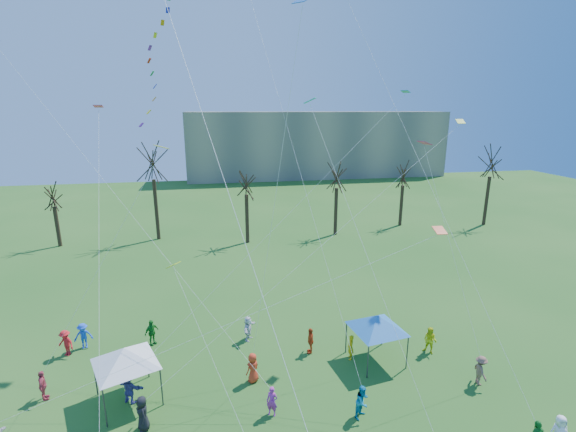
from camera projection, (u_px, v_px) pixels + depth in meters
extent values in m
cube|color=gray|center=(316.00, 144.00, 95.61)|extent=(60.00, 14.00, 15.00)
cylinder|color=black|center=(57.00, 227.00, 46.63)|extent=(0.44, 0.44, 4.76)
cylinder|color=black|center=(156.00, 210.00, 48.85)|extent=(0.44, 0.44, 7.47)
cylinder|color=black|center=(247.00, 219.00, 47.79)|extent=(0.44, 0.44, 5.89)
cylinder|color=black|center=(336.00, 212.00, 50.83)|extent=(0.44, 0.44, 6.06)
cylinder|color=black|center=(401.00, 205.00, 54.98)|extent=(0.44, 0.44, 5.62)
cylinder|color=black|center=(486.00, 201.00, 55.08)|extent=(0.44, 0.44, 6.76)
cylinder|color=white|center=(230.00, 199.00, 16.45)|extent=(0.02, 0.02, 24.46)
cylinder|color=#3F3F44|center=(105.00, 408.00, 20.06)|extent=(0.10, 0.10, 2.29)
cylinder|color=#3F3F44|center=(162.00, 387.00, 21.58)|extent=(0.10, 0.10, 2.29)
cylinder|color=#3F3F44|center=(95.00, 377.00, 22.35)|extent=(0.10, 0.10, 2.29)
cylinder|color=#3F3F44|center=(147.00, 360.00, 23.87)|extent=(0.10, 0.10, 2.29)
pyramid|color=white|center=(125.00, 356.00, 21.54)|extent=(4.02, 4.02, 0.98)
cylinder|color=#3F3F44|center=(368.00, 362.00, 23.80)|extent=(0.09, 0.09, 2.23)
cylinder|color=#3F3F44|center=(407.00, 352.00, 24.69)|extent=(0.09, 0.09, 2.23)
cylinder|color=#3F3F44|center=(346.00, 337.00, 26.32)|extent=(0.09, 0.09, 2.23)
cylinder|color=#3F3F44|center=(383.00, 330.00, 27.21)|extent=(0.09, 0.09, 2.23)
pyramid|color=blue|center=(377.00, 322.00, 25.09)|extent=(4.21, 4.21, 0.96)
imported|color=black|center=(143.00, 413.00, 20.02)|extent=(0.84, 1.04, 1.85)
imported|color=#AD2B9B|center=(272.00, 401.00, 20.97)|extent=(0.71, 0.63, 1.65)
imported|color=#0C7FAE|center=(363.00, 401.00, 20.85)|extent=(1.12, 1.09, 1.82)
imported|color=brown|center=(480.00, 370.00, 23.32)|extent=(0.79, 1.23, 1.81)
imported|color=#CE4458|center=(43.00, 386.00, 22.08)|extent=(0.66, 1.11, 1.77)
imported|color=#524AA2|center=(129.00, 388.00, 21.87)|extent=(1.71, 1.34, 1.82)
imported|color=red|center=(253.00, 368.00, 23.56)|extent=(1.06, 1.01, 1.83)
imported|color=gold|center=(351.00, 347.00, 25.72)|extent=(0.46, 0.64, 1.65)
imported|color=#D1DB17|center=(430.00, 341.00, 26.30)|extent=(1.10, 1.13, 1.83)
imported|color=blue|center=(83.00, 336.00, 26.90)|extent=(1.26, 0.86, 1.80)
imported|color=#1A7B22|center=(152.00, 332.00, 27.29)|extent=(1.07, 1.06, 1.82)
imported|color=silver|center=(248.00, 328.00, 27.85)|extent=(1.21, 1.69, 1.76)
imported|color=#C64018|center=(310.00, 340.00, 26.39)|extent=(0.62, 1.10, 1.77)
imported|color=red|center=(66.00, 343.00, 26.07)|extent=(1.34, 1.16, 1.80)
cube|color=#F32866|center=(98.00, 106.00, 24.81)|extent=(0.60, 0.75, 0.16)
cylinder|color=white|center=(99.00, 258.00, 19.66)|extent=(0.01, 0.01, 20.86)
cube|color=#BFDE17|center=(173.00, 265.00, 18.56)|extent=(0.71, 0.69, 0.31)
cylinder|color=white|center=(214.00, 363.00, 17.38)|extent=(0.01, 0.01, 9.23)
cube|color=#1BD0CB|center=(310.00, 101.00, 22.12)|extent=(0.80, 0.74, 0.32)
cylinder|color=white|center=(367.00, 256.00, 19.61)|extent=(0.01, 0.01, 17.85)
cylinder|color=white|center=(425.00, 174.00, 22.57)|extent=(0.01, 0.01, 26.66)
cube|color=#DD421B|center=(440.00, 230.00, 19.77)|extent=(0.61, 0.75, 0.25)
cylinder|color=white|center=(221.00, 328.00, 19.07)|extent=(0.01, 0.01, 23.22)
cube|color=#A7D532|center=(460.00, 121.00, 27.18)|extent=(0.65, 0.74, 0.30)
cylinder|color=white|center=(326.00, 242.00, 23.55)|extent=(0.01, 0.01, 25.62)
cylinder|color=white|center=(121.00, 201.00, 22.69)|extent=(0.01, 0.01, 26.61)
cylinder|color=white|center=(293.00, 149.00, 24.61)|extent=(0.01, 0.01, 28.53)
cube|color=#CD225A|center=(425.00, 143.00, 21.19)|extent=(0.84, 0.76, 0.23)
cylinder|color=white|center=(454.00, 259.00, 22.21)|extent=(0.01, 0.01, 12.90)
cube|color=#FFFA1A|center=(161.00, 147.00, 19.66)|extent=(0.81, 0.71, 0.23)
cylinder|color=white|center=(98.00, 269.00, 20.82)|extent=(0.01, 0.01, 14.20)
cube|color=#198FBB|center=(405.00, 92.00, 27.21)|extent=(0.84, 0.85, 0.16)
cylinder|color=white|center=(282.00, 220.00, 24.49)|extent=(0.01, 0.01, 24.53)
cube|color=blue|center=(303.00, 0.00, 15.47)|extent=(0.90, 0.90, 0.37)
cylinder|color=white|center=(272.00, 218.00, 19.46)|extent=(0.01, 0.01, 18.52)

